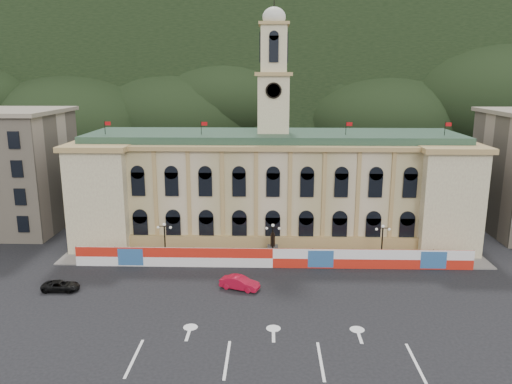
{
  "coord_description": "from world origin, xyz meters",
  "views": [
    {
      "loc": [
        -0.44,
        -44.07,
        23.75
      ],
      "look_at": [
        -2.19,
        18.0,
        9.08
      ],
      "focal_mm": 35.0,
      "sensor_mm": 36.0,
      "label": 1
    }
  ],
  "objects_px": {
    "lamp_center": "(273,239)",
    "statue": "(273,250)",
    "red_sedan": "(240,283)",
    "black_suv": "(61,286)"
  },
  "relations": [
    {
      "from": "lamp_center",
      "to": "statue",
      "type": "bearing_deg",
      "value": 90.0
    },
    {
      "from": "lamp_center",
      "to": "red_sedan",
      "type": "xyz_separation_m",
      "value": [
        -3.78,
        -8.59,
        -2.33
      ]
    },
    {
      "from": "statue",
      "to": "black_suv",
      "type": "xyz_separation_m",
      "value": [
        -23.88,
        -10.58,
        -0.61
      ]
    },
    {
      "from": "statue",
      "to": "black_suv",
      "type": "height_order",
      "value": "statue"
    },
    {
      "from": "lamp_center",
      "to": "black_suv",
      "type": "distance_m",
      "value": 25.85
    },
    {
      "from": "statue",
      "to": "lamp_center",
      "type": "relative_size",
      "value": 0.72
    },
    {
      "from": "statue",
      "to": "lamp_center",
      "type": "bearing_deg",
      "value": -90.0
    },
    {
      "from": "statue",
      "to": "lamp_center",
      "type": "height_order",
      "value": "lamp_center"
    },
    {
      "from": "red_sedan",
      "to": "black_suv",
      "type": "xyz_separation_m",
      "value": [
        -20.09,
        -0.99,
        -0.17
      ]
    },
    {
      "from": "black_suv",
      "to": "lamp_center",
      "type": "bearing_deg",
      "value": -69.43
    }
  ]
}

